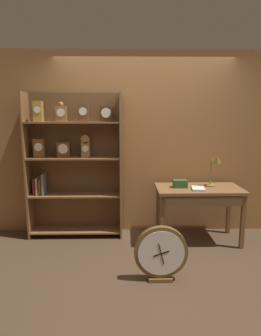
{
  "coord_description": "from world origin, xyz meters",
  "views": [
    {
      "loc": [
        -0.27,
        -2.86,
        1.68
      ],
      "look_at": [
        -0.2,
        0.73,
        1.04
      ],
      "focal_mm": 30.42,
      "sensor_mm": 36.0,
      "label": 1
    }
  ],
  "objects_px": {
    "toolbox_small": "(180,184)",
    "desk_lamp": "(215,166)",
    "open_repair_manual": "(198,189)",
    "bookshelf": "(73,163)",
    "round_clock_large": "(161,253)",
    "workbench": "(199,195)"
  },
  "relations": [
    {
      "from": "open_repair_manual",
      "to": "desk_lamp",
      "type": "bearing_deg",
      "value": 40.77
    },
    {
      "from": "open_repair_manual",
      "to": "round_clock_large",
      "type": "distance_m",
      "value": 1.15
    },
    {
      "from": "workbench",
      "to": "desk_lamp",
      "type": "relative_size",
      "value": 2.52
    },
    {
      "from": "toolbox_small",
      "to": "open_repair_manual",
      "type": "xyz_separation_m",
      "value": [
        0.22,
        -0.12,
        -0.04
      ]
    },
    {
      "from": "desk_lamp",
      "to": "round_clock_large",
      "type": "height_order",
      "value": "desk_lamp"
    },
    {
      "from": "bookshelf",
      "to": "open_repair_manual",
      "type": "xyz_separation_m",
      "value": [
        1.69,
        -0.35,
        -0.28
      ]
    },
    {
      "from": "workbench",
      "to": "desk_lamp",
      "type": "bearing_deg",
      "value": 19.4
    },
    {
      "from": "bookshelf",
      "to": "toolbox_small",
      "type": "height_order",
      "value": "bookshelf"
    },
    {
      "from": "toolbox_small",
      "to": "round_clock_large",
      "type": "xyz_separation_m",
      "value": [
        -0.37,
        -0.99,
        -0.5
      ]
    },
    {
      "from": "workbench",
      "to": "open_repair_manual",
      "type": "relative_size",
      "value": 5.16
    },
    {
      "from": "toolbox_small",
      "to": "round_clock_large",
      "type": "relative_size",
      "value": 0.31
    },
    {
      "from": "bookshelf",
      "to": "workbench",
      "type": "height_order",
      "value": "bookshelf"
    },
    {
      "from": "round_clock_large",
      "to": "desk_lamp",
      "type": "bearing_deg",
      "value": 50.72
    },
    {
      "from": "desk_lamp",
      "to": "round_clock_large",
      "type": "xyz_separation_m",
      "value": [
        -0.84,
        -1.02,
        -0.73
      ]
    },
    {
      "from": "toolbox_small",
      "to": "open_repair_manual",
      "type": "bearing_deg",
      "value": -29.4
    },
    {
      "from": "bookshelf",
      "to": "open_repair_manual",
      "type": "height_order",
      "value": "bookshelf"
    },
    {
      "from": "workbench",
      "to": "open_repair_manual",
      "type": "height_order",
      "value": "open_repair_manual"
    },
    {
      "from": "workbench",
      "to": "open_repair_manual",
      "type": "xyz_separation_m",
      "value": [
        -0.04,
        -0.08,
        0.11
      ]
    },
    {
      "from": "workbench",
      "to": "toolbox_small",
      "type": "xyz_separation_m",
      "value": [
        -0.25,
        0.04,
        0.15
      ]
    },
    {
      "from": "desk_lamp",
      "to": "round_clock_large",
      "type": "relative_size",
      "value": 0.76
    },
    {
      "from": "toolbox_small",
      "to": "desk_lamp",
      "type": "bearing_deg",
      "value": 4.39
    },
    {
      "from": "workbench",
      "to": "open_repair_manual",
      "type": "bearing_deg",
      "value": -114.36
    }
  ]
}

